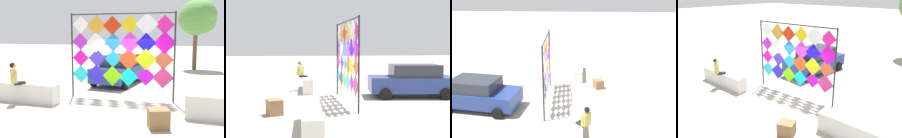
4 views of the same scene
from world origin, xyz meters
The scene contains 7 objects.
ground centered at (0.00, 0.00, 0.00)m, with size 120.00×120.00×0.00m, color #ADA393.
plaza_ledge_left centered at (-3.99, -0.56, 0.39)m, with size 3.25×0.54×0.77m, color silver.
plaza_ledge_right centered at (3.99, -0.56, 0.39)m, with size 3.25×0.54×0.77m, color silver.
kite_display_rack centered at (-0.24, 1.08, 2.10)m, with size 4.38×0.36×3.57m.
seated_vendor centered at (-3.90, -0.86, 0.96)m, with size 0.74×0.77×1.62m.
parked_car centered at (-1.34, 4.47, 0.80)m, with size 2.32×4.24×1.58m.
cardboard_box_small centered at (1.69, -1.82, 0.28)m, with size 0.58×0.50×0.56m, color olive.
Camera 4 is at (6.25, -7.03, 5.03)m, focal length 35.95 mm.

